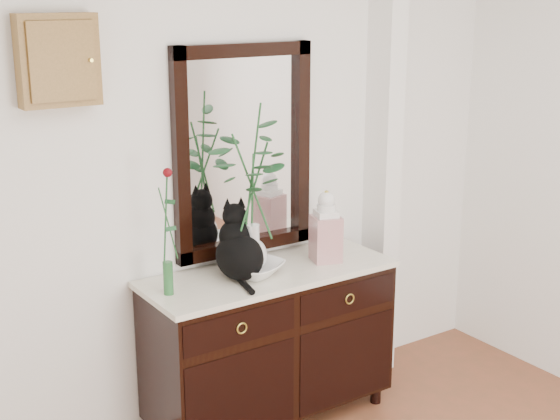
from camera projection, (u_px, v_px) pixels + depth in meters
wall_back at (226, 170)px, 4.02m from camera, size 3.60×0.04×2.70m
pilaster at (383, 151)px, 4.49m from camera, size 0.12×0.20×2.70m
sideboard at (269, 338)px, 4.11m from camera, size 1.33×0.52×0.82m
wall_mirror at (244, 151)px, 4.04m from camera, size 0.80×0.06×1.10m
key_cabinet at (58, 60)px, 3.37m from camera, size 0.35×0.10×0.40m
cat at (239, 242)px, 3.86m from camera, size 0.33×0.38×0.38m
lotus_bowl at (253, 269)px, 3.94m from camera, size 0.39×0.39×0.07m
vase_branches at (252, 188)px, 3.82m from camera, size 0.43×0.43×0.87m
bud_vase_rose at (166, 231)px, 3.62m from camera, size 0.10×0.10×0.63m
ginger_jar at (326, 225)px, 4.12m from camera, size 0.18×0.18×0.39m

